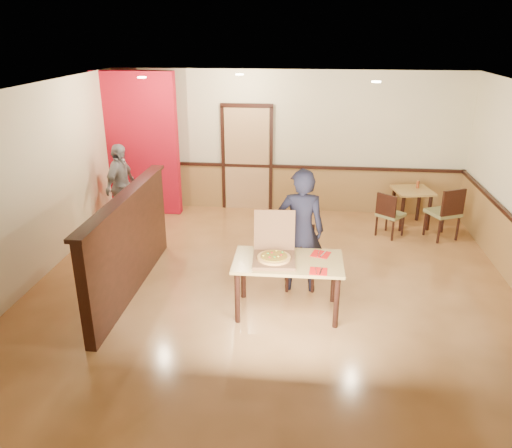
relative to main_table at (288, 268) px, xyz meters
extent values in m
plane|color=tan|center=(-0.23, 0.55, -0.64)|extent=(7.00, 7.00, 0.00)
plane|color=black|center=(-0.23, 0.55, 2.16)|extent=(7.00, 7.00, 0.00)
plane|color=beige|center=(-0.23, 4.05, 0.76)|extent=(7.00, 0.00, 7.00)
plane|color=beige|center=(-3.73, 0.55, 0.76)|extent=(0.00, 7.00, 7.00)
cube|color=olive|center=(-0.23, 4.02, -0.19)|extent=(7.00, 0.04, 0.90)
cube|color=black|center=(-0.23, 4.00, 0.28)|extent=(7.00, 0.06, 0.06)
cube|color=tan|center=(-1.03, 4.01, 0.41)|extent=(0.90, 0.06, 2.10)
cube|color=black|center=(-2.23, 0.35, 0.06)|extent=(0.14, 3.00, 1.40)
cube|color=black|center=(-2.23, 0.35, 0.78)|extent=(0.20, 3.10, 0.05)
cube|color=#A70B1D|center=(-3.13, 3.55, 0.76)|extent=(1.60, 0.20, 2.78)
cylinder|color=beige|center=(-2.53, 2.35, 2.14)|extent=(0.14, 0.14, 0.02)
cylinder|color=beige|center=(-1.03, 3.05, 2.14)|extent=(0.14, 0.14, 0.02)
cylinder|color=beige|center=(1.17, 2.05, 2.14)|extent=(0.14, 0.14, 0.02)
cube|color=#B18C4A|center=(0.00, 0.00, 0.09)|extent=(1.41, 0.82, 0.04)
cylinder|color=black|center=(-0.62, -0.33, -0.29)|extent=(0.07, 0.07, 0.71)
cylinder|color=black|center=(-0.63, 0.31, -0.29)|extent=(0.07, 0.07, 0.71)
cylinder|color=black|center=(0.63, -0.31, -0.29)|extent=(0.07, 0.07, 0.71)
cylinder|color=black|center=(0.62, 0.33, -0.29)|extent=(0.07, 0.07, 0.71)
cube|color=olive|center=(0.14, 0.72, -0.20)|extent=(0.47, 0.47, 0.06)
cube|color=black|center=(0.12, 0.92, 0.04)|extent=(0.42, 0.07, 0.42)
cylinder|color=black|center=(-0.03, 0.52, -0.45)|extent=(0.04, 0.04, 0.38)
cylinder|color=black|center=(-0.06, 0.89, -0.45)|extent=(0.04, 0.04, 0.38)
cylinder|color=black|center=(0.33, 0.55, -0.45)|extent=(0.04, 0.04, 0.38)
cylinder|color=black|center=(0.31, 0.91, -0.45)|extent=(0.04, 0.04, 0.38)
cube|color=olive|center=(1.71, 2.81, -0.23)|extent=(0.57, 0.57, 0.05)
cube|color=black|center=(1.60, 2.67, -0.01)|extent=(0.32, 0.28, 0.39)
cylinder|color=black|center=(1.95, 2.83, -0.47)|extent=(0.04, 0.04, 0.35)
cylinder|color=black|center=(1.74, 2.57, -0.47)|extent=(0.04, 0.04, 0.35)
cylinder|color=black|center=(1.69, 3.05, -0.47)|extent=(0.04, 0.04, 0.35)
cylinder|color=black|center=(1.48, 2.79, -0.47)|extent=(0.04, 0.04, 0.35)
cube|color=olive|center=(2.61, 2.81, -0.17)|extent=(0.64, 0.64, 0.06)
cube|color=black|center=(2.71, 2.61, 0.09)|extent=(0.43, 0.23, 0.46)
cylinder|color=black|center=(2.71, 3.07, -0.43)|extent=(0.05, 0.05, 0.41)
cylinder|color=black|center=(2.88, 2.72, -0.43)|extent=(0.05, 0.05, 0.41)
cylinder|color=black|center=(2.35, 2.90, -0.43)|extent=(0.05, 0.05, 0.41)
cylinder|color=black|center=(2.52, 2.55, -0.43)|extent=(0.05, 0.05, 0.41)
cube|color=#B18C4A|center=(2.16, 3.36, 0.05)|extent=(0.78, 0.78, 0.04)
cylinder|color=black|center=(1.96, 3.06, -0.30)|extent=(0.07, 0.07, 0.68)
cylinder|color=black|center=(1.87, 3.56, -0.30)|extent=(0.07, 0.07, 0.68)
cylinder|color=black|center=(2.46, 3.16, -0.30)|extent=(0.07, 0.07, 0.68)
cylinder|color=black|center=(2.37, 3.66, -0.30)|extent=(0.07, 0.07, 0.68)
imported|color=black|center=(0.14, 0.64, 0.26)|extent=(0.67, 0.46, 1.80)
imported|color=gray|center=(-3.23, 2.73, 0.15)|extent=(0.52, 0.98, 1.58)
cube|color=brown|center=(-0.18, -0.05, 0.13)|extent=(0.57, 0.57, 0.04)
cube|color=brown|center=(-0.20, 0.26, 0.41)|extent=(0.54, 0.14, 0.53)
cylinder|color=tan|center=(-0.18, -0.05, 0.16)|extent=(0.52, 0.52, 0.03)
cube|color=red|center=(0.38, -0.27, 0.11)|extent=(0.23, 0.23, 0.00)
cylinder|color=silver|center=(0.35, -0.27, 0.12)|extent=(0.02, 0.19, 0.01)
cube|color=silver|center=(0.41, -0.27, 0.12)|extent=(0.03, 0.20, 0.00)
cube|color=red|center=(0.42, 0.23, 0.11)|extent=(0.28, 0.28, 0.01)
cylinder|color=silver|center=(0.39, 0.23, 0.12)|extent=(0.06, 0.19, 0.01)
cube|color=silver|center=(0.45, 0.23, 0.12)|extent=(0.07, 0.20, 0.00)
cylinder|color=brown|center=(2.27, 3.47, 0.14)|extent=(0.05, 0.05, 0.14)
camera|label=1|loc=(0.22, -5.79, 2.89)|focal=35.00mm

